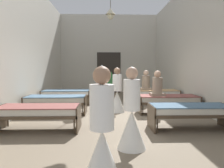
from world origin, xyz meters
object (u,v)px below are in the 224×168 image
object	(u,v)px
nurse_far_aisle	(102,143)
bed_right_row_1	(168,100)
bed_right_row_2	(155,93)
bed_left_row_0	(39,112)
bed_left_row_2	(66,93)
bed_right_row_0	(190,111)
patient_seated_primary	(157,86)
potted_plant	(111,82)
nurse_mid_aisle	(132,120)
bed_left_row_1	(56,100)
patient_seated_secondary	(146,83)
nurse_near_aisle	(117,96)

from	to	relation	value
nurse_far_aisle	bed_right_row_1	bearing A→B (deg)	-82.90
bed_right_row_2	nurse_far_aisle	size ratio (longest dim) A/B	1.28
bed_right_row_1	bed_left_row_0	bearing A→B (deg)	-152.03
bed_left_row_0	bed_left_row_2	size ratio (longest dim) A/B	1.00
bed_right_row_0	patient_seated_primary	xyz separation A→B (m)	(-0.35, 1.88, 0.43)
bed_right_row_0	potted_plant	distance (m)	5.59
bed_right_row_0	nurse_mid_aisle	world-z (taller)	nurse_mid_aisle
nurse_far_aisle	patient_seated_primary	bearing A→B (deg)	-79.15
bed_left_row_0	bed_right_row_1	distance (m)	4.05
bed_left_row_1	nurse_far_aisle	xyz separation A→B (m)	(1.51, -4.44, 0.09)
nurse_mid_aisle	nurse_far_aisle	xyz separation A→B (m)	(-0.51, -1.25, 0.00)
patient_seated_primary	potted_plant	size ratio (longest dim) A/B	0.61
nurse_mid_aisle	potted_plant	bearing A→B (deg)	-161.85
bed_right_row_2	nurse_mid_aisle	bearing A→B (deg)	-107.00
nurse_far_aisle	potted_plant	world-z (taller)	nurse_far_aisle
nurse_far_aisle	patient_seated_secondary	world-z (taller)	nurse_far_aisle
bed_left_row_2	patient_seated_primary	distance (m)	3.78
bed_right_row_0	patient_seated_primary	world-z (taller)	patient_seated_primary
bed_left_row_0	nurse_far_aisle	distance (m)	2.95
bed_left_row_2	potted_plant	distance (m)	2.43
potted_plant	bed_right_row_0	bearing A→B (deg)	-72.09
bed_right_row_0	nurse_near_aisle	xyz separation A→B (m)	(-1.63, 2.13, 0.09)
bed_left_row_1	bed_left_row_2	world-z (taller)	same
bed_left_row_1	bed_right_row_2	world-z (taller)	same
bed_right_row_1	bed_right_row_2	size ratio (longest dim) A/B	1.00
bed_right_row_1	potted_plant	bearing A→B (deg)	116.71
nurse_near_aisle	bed_right_row_0	bearing A→B (deg)	-172.10
bed_left_row_2	nurse_near_aisle	xyz separation A→B (m)	(1.95, -1.67, 0.09)
bed_right_row_1	potted_plant	world-z (taller)	potted_plant
patient_seated_primary	bed_left_row_2	bearing A→B (deg)	149.32
bed_left_row_2	patient_seated_primary	size ratio (longest dim) A/B	2.37
bed_right_row_0	nurse_near_aisle	distance (m)	2.69
nurse_near_aisle	nurse_far_aisle	world-z (taller)	same
bed_left_row_1	bed_right_row_1	world-z (taller)	same
nurse_far_aisle	patient_seated_primary	world-z (taller)	nurse_far_aisle
patient_seated_primary	patient_seated_secondary	bearing A→B (deg)	90.00
bed_right_row_0	bed_left_row_1	world-z (taller)	same
bed_right_row_2	patient_seated_secondary	world-z (taller)	patient_seated_secondary
bed_left_row_2	nurse_far_aisle	size ratio (longest dim) A/B	1.28
bed_right_row_2	nurse_near_aisle	xyz separation A→B (m)	(-1.63, -1.67, 0.09)
bed_right_row_0	patient_seated_primary	size ratio (longest dim) A/B	2.37
bed_left_row_2	nurse_mid_aisle	size ratio (longest dim) A/B	1.28
bed_left_row_0	bed_right_row_0	distance (m)	3.58
bed_left_row_2	nurse_mid_aisle	xyz separation A→B (m)	(2.02, -5.09, 0.09)
bed_right_row_2	nurse_far_aisle	bearing A→B (deg)	-108.09
bed_right_row_0	bed_left_row_2	world-z (taller)	same
bed_right_row_0	bed_left_row_2	distance (m)	5.22
patient_seated_primary	bed_right_row_0	bearing A→B (deg)	-79.48
bed_right_row_2	bed_right_row_1	bearing A→B (deg)	-90.00
nurse_mid_aisle	potted_plant	world-z (taller)	nurse_mid_aisle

